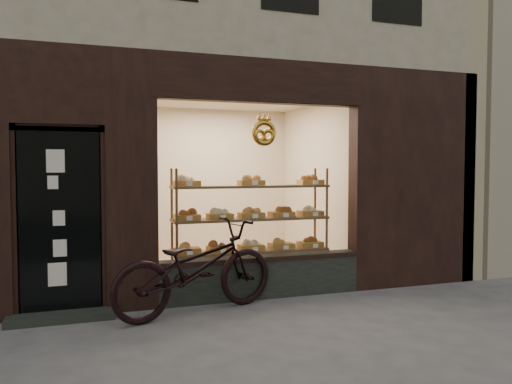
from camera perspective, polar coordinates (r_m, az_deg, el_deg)
name	(u,v)px	position (r m, az deg, el deg)	size (l,w,h in m)	color
ground	(293,361)	(4.68, 4.20, -18.66)	(90.00, 90.00, 0.00)	slate
display_shelf	(251,230)	(6.95, -0.56, -4.38)	(2.20, 0.45, 1.70)	brown
bicycle	(196,268)	(5.92, -6.87, -8.57)	(0.72, 2.07, 1.09)	black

